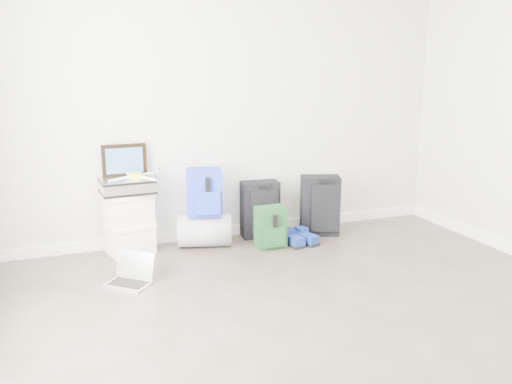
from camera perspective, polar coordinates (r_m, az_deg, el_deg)
name	(u,v)px	position (r m, az deg, el deg)	size (l,w,h in m)	color
ground	(359,355)	(3.46, 10.75, -16.55)	(5.00, 5.00, 0.00)	#363027
room_envelope	(371,61)	(3.02, 12.03, 13.30)	(4.52, 5.02, 2.71)	silver
boxes_stack	(129,223)	(5.08, -13.19, -3.21)	(0.47, 0.42, 0.57)	white
briefcase	(127,186)	(5.00, -13.41, 0.63)	(0.46, 0.34, 0.13)	#B2B2B7
painting	(124,160)	(5.05, -13.69, 3.25)	(0.40, 0.04, 0.30)	black
drone	(136,176)	(4.97, -12.52, 1.69)	(0.51, 0.51, 0.05)	gold
duffel_bag	(205,230)	(5.20, -5.44, -4.05)	(0.31, 0.31, 0.50)	#9A9DA2
blue_backpack	(205,193)	(5.07, -5.44, -0.13)	(0.35, 0.29, 0.45)	#1B2EB4
large_suitcase	(260,209)	(5.42, 0.44, -1.84)	(0.38, 0.27, 0.57)	black
green_backpack	(271,228)	(5.13, 1.60, -3.81)	(0.29, 0.21, 0.40)	#14371A
carry_on	(320,206)	(5.53, 6.79, -1.42)	(0.44, 0.36, 0.60)	black
shoes	(299,239)	(5.28, 4.51, -4.96)	(0.31, 0.32, 0.10)	black
rolled_rug	(327,202)	(5.75, 7.45, -1.08)	(0.18, 0.18, 0.56)	tan
laptop	(131,276)	(4.48, -13.02, -8.62)	(0.41, 0.41, 0.24)	silver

